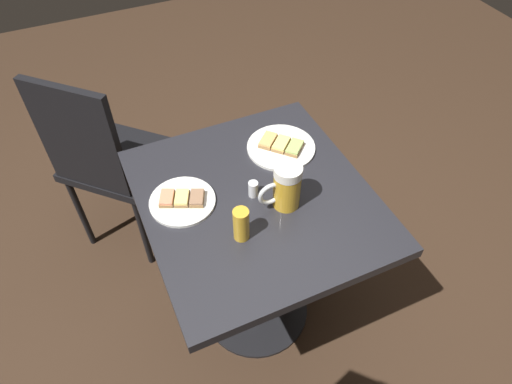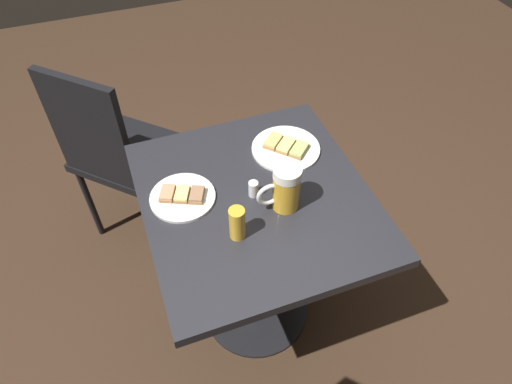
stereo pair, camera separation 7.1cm
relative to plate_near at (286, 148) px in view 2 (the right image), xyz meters
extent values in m
plane|color=#382619|center=(-0.17, -0.17, -0.74)|extent=(6.00, 6.00, 0.00)
cylinder|color=black|center=(-0.17, -0.17, -0.73)|extent=(0.44, 0.44, 0.01)
cylinder|color=black|center=(-0.17, -0.17, -0.38)|extent=(0.09, 0.09, 0.70)
cube|color=#232328|center=(-0.17, -0.17, -0.03)|extent=(0.71, 0.77, 0.04)
cylinder|color=white|center=(0.00, 0.00, 0.00)|extent=(0.24, 0.24, 0.01)
cube|color=#9E7547|center=(-0.03, 0.04, 0.01)|extent=(0.09, 0.09, 0.01)
cube|color=#E5B266|center=(-0.03, 0.04, 0.02)|extent=(0.08, 0.08, 0.01)
cube|color=#9E7547|center=(0.00, 0.00, 0.01)|extent=(0.09, 0.09, 0.01)
cube|color=#EFE07A|center=(0.00, 0.00, 0.02)|extent=(0.08, 0.08, 0.01)
cube|color=#9E7547|center=(0.03, -0.04, 0.01)|extent=(0.09, 0.09, 0.01)
cube|color=#ADC66B|center=(0.03, -0.04, 0.02)|extent=(0.08, 0.08, 0.01)
cylinder|color=white|center=(-0.39, -0.10, 0.00)|extent=(0.21, 0.21, 0.01)
cube|color=#9E7547|center=(-0.43, -0.08, 0.01)|extent=(0.07, 0.08, 0.01)
cube|color=#EA8E66|center=(-0.43, -0.08, 0.02)|extent=(0.06, 0.07, 0.01)
cube|color=#9E7547|center=(-0.39, -0.10, 0.01)|extent=(0.07, 0.08, 0.01)
cube|color=#EFE07A|center=(-0.39, -0.10, 0.02)|extent=(0.06, 0.07, 0.01)
cube|color=#9E7547|center=(-0.35, -0.12, 0.01)|extent=(0.07, 0.08, 0.01)
cube|color=#997051|center=(-0.35, -0.12, 0.02)|extent=(0.06, 0.07, 0.01)
cylinder|color=gold|center=(-0.10, -0.24, 0.05)|extent=(0.08, 0.08, 0.12)
cylinder|color=white|center=(-0.10, -0.24, 0.13)|extent=(0.09, 0.09, 0.03)
torus|color=silver|center=(-0.15, -0.24, 0.06)|extent=(0.08, 0.01, 0.08)
cylinder|color=gold|center=(-0.28, -0.30, 0.05)|extent=(0.05, 0.05, 0.11)
cylinder|color=silver|center=(-0.18, -0.16, 0.02)|extent=(0.03, 0.03, 0.05)
cylinder|color=black|center=(-0.29, 0.49, -0.52)|extent=(0.03, 0.03, 0.44)
cylinder|color=black|center=(-0.52, 0.71, -0.52)|extent=(0.03, 0.03, 0.44)
cylinder|color=black|center=(-0.52, 0.26, -0.52)|extent=(0.03, 0.03, 0.44)
cylinder|color=black|center=(-0.75, 0.48, -0.52)|extent=(0.03, 0.03, 0.44)
cube|color=black|center=(-0.52, 0.49, -0.28)|extent=(0.54, 0.54, 0.04)
cube|color=black|center=(-0.64, 0.37, -0.03)|extent=(0.27, 0.26, 0.46)
camera|label=1|loc=(-0.57, -1.05, 1.07)|focal=32.10mm
camera|label=2|loc=(-0.50, -1.08, 1.07)|focal=32.10mm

